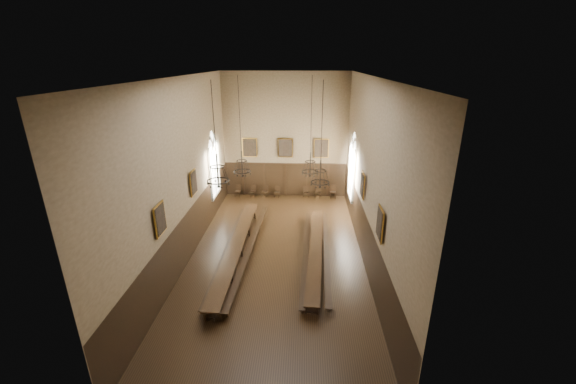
# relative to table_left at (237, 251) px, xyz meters

# --- Properties ---
(floor) EXTENTS (9.00, 18.00, 0.02)m
(floor) POSITION_rel_table_left_xyz_m (2.04, 0.20, -0.42)
(floor) COLOR black
(floor) RESTS_ON ground
(ceiling) EXTENTS (9.00, 18.00, 0.02)m
(ceiling) POSITION_rel_table_left_xyz_m (2.04, 0.20, 8.60)
(ceiling) COLOR black
(ceiling) RESTS_ON ground
(wall_back) EXTENTS (9.00, 0.02, 9.00)m
(wall_back) POSITION_rel_table_left_xyz_m (2.04, 9.21, 4.09)
(wall_back) COLOR #826D50
(wall_back) RESTS_ON ground
(wall_front) EXTENTS (9.00, 0.02, 9.00)m
(wall_front) POSITION_rel_table_left_xyz_m (2.04, -8.81, 4.09)
(wall_front) COLOR #826D50
(wall_front) RESTS_ON ground
(wall_left) EXTENTS (0.02, 18.00, 9.00)m
(wall_left) POSITION_rel_table_left_xyz_m (-2.47, 0.20, 4.09)
(wall_left) COLOR #826D50
(wall_left) RESTS_ON ground
(wall_right) EXTENTS (0.02, 18.00, 9.00)m
(wall_right) POSITION_rel_table_left_xyz_m (6.55, 0.20, 4.09)
(wall_right) COLOR #826D50
(wall_right) RESTS_ON ground
(wainscot_panelling) EXTENTS (9.00, 18.00, 2.50)m
(wainscot_panelling) POSITION_rel_table_left_xyz_m (2.04, 0.20, 0.84)
(wainscot_panelling) COLOR black
(wainscot_panelling) RESTS_ON floor
(table_left) EXTENTS (0.82, 10.60, 0.83)m
(table_left) POSITION_rel_table_left_xyz_m (0.00, 0.00, 0.00)
(table_left) COLOR black
(table_left) RESTS_ON floor
(table_right) EXTENTS (1.21, 9.30, 0.72)m
(table_right) POSITION_rel_table_left_xyz_m (4.08, -0.04, -0.05)
(table_right) COLOR black
(table_right) RESTS_ON floor
(bench_left_outer) EXTENTS (0.35, 10.09, 0.45)m
(bench_left_outer) POSITION_rel_table_left_xyz_m (-0.54, 0.27, -0.12)
(bench_left_outer) COLOR black
(bench_left_outer) RESTS_ON floor
(bench_left_inner) EXTENTS (0.77, 10.68, 0.48)m
(bench_left_inner) POSITION_rel_table_left_xyz_m (0.62, 0.40, -0.11)
(bench_left_inner) COLOR black
(bench_left_inner) RESTS_ON floor
(bench_right_inner) EXTENTS (0.61, 9.44, 0.42)m
(bench_right_inner) POSITION_rel_table_left_xyz_m (3.59, 0.20, -0.14)
(bench_right_inner) COLOR black
(bench_right_inner) RESTS_ON floor
(bench_right_outer) EXTENTS (0.60, 9.29, 0.42)m
(bench_right_outer) POSITION_rel_table_left_xyz_m (4.65, 0.28, -0.15)
(bench_right_outer) COLOR black
(bench_right_outer) RESTS_ON floor
(chair_0) EXTENTS (0.45, 0.45, 0.88)m
(chair_0) POSITION_rel_table_left_xyz_m (-1.53, 8.72, -0.15)
(chair_0) COLOR black
(chair_0) RESTS_ON floor
(chair_1) EXTENTS (0.47, 0.47, 0.93)m
(chair_1) POSITION_rel_table_left_xyz_m (-0.37, 8.73, -0.13)
(chair_1) COLOR black
(chair_1) RESTS_ON floor
(chair_2) EXTENTS (0.51, 0.52, 0.91)m
(chair_2) POSITION_rel_table_left_xyz_m (0.51, 8.74, -0.14)
(chair_2) COLOR black
(chair_2) RESTS_ON floor
(chair_3) EXTENTS (0.46, 0.46, 0.87)m
(chair_3) POSITION_rel_table_left_xyz_m (1.44, 8.69, -0.15)
(chair_3) COLOR black
(chair_3) RESTS_ON floor
(chair_5) EXTENTS (0.42, 0.42, 0.86)m
(chair_5) POSITION_rel_table_left_xyz_m (3.61, 8.73, -0.15)
(chair_5) COLOR black
(chair_5) RESTS_ON floor
(chair_6) EXTENTS (0.46, 0.46, 0.90)m
(chair_6) POSITION_rel_table_left_xyz_m (4.50, 8.78, -0.14)
(chair_6) COLOR black
(chair_6) RESTS_ON floor
(chair_7) EXTENTS (0.45, 0.45, 1.00)m
(chair_7) POSITION_rel_table_left_xyz_m (5.60, 8.74, -0.11)
(chair_7) COLOR black
(chair_7) RESTS_ON floor
(chandelier_back_left) EXTENTS (0.93, 0.93, 5.21)m
(chandelier_back_left) POSITION_rel_table_left_xyz_m (0.03, 2.44, 3.86)
(chandelier_back_left) COLOR black
(chandelier_back_left) RESTS_ON ceiling
(chandelier_back_right) EXTENTS (0.89, 0.89, 5.22)m
(chandelier_back_right) POSITION_rel_table_left_xyz_m (3.75, 2.61, 3.85)
(chandelier_back_right) COLOR black
(chandelier_back_right) RESTS_ON ceiling
(chandelier_front_left) EXTENTS (0.95, 0.95, 4.24)m
(chandelier_front_left) POSITION_rel_table_left_xyz_m (-0.20, -2.00, 4.78)
(chandelier_front_left) COLOR black
(chandelier_front_left) RESTS_ON ceiling
(chandelier_front_right) EXTENTS (0.79, 0.79, 4.27)m
(chandelier_front_right) POSITION_rel_table_left_xyz_m (4.10, -1.83, 4.76)
(chandelier_front_right) COLOR black
(chandelier_front_right) RESTS_ON ceiling
(portrait_back_0) EXTENTS (1.10, 0.12, 1.40)m
(portrait_back_0) POSITION_rel_table_left_xyz_m (-0.56, 9.08, 3.29)
(portrait_back_0) COLOR #BF882D
(portrait_back_0) RESTS_ON wall_back
(portrait_back_1) EXTENTS (1.10, 0.12, 1.40)m
(portrait_back_1) POSITION_rel_table_left_xyz_m (2.04, 9.08, 3.29)
(portrait_back_1) COLOR #BF882D
(portrait_back_1) RESTS_ON wall_back
(portrait_back_2) EXTENTS (1.10, 0.12, 1.40)m
(portrait_back_2) POSITION_rel_table_left_xyz_m (4.64, 9.08, 3.29)
(portrait_back_2) COLOR #BF882D
(portrait_back_2) RESTS_ON wall_back
(portrait_left_0) EXTENTS (0.12, 1.00, 1.30)m
(portrait_left_0) POSITION_rel_table_left_xyz_m (-2.34, 1.20, 3.29)
(portrait_left_0) COLOR #BF882D
(portrait_left_0) RESTS_ON wall_left
(portrait_left_1) EXTENTS (0.12, 1.00, 1.30)m
(portrait_left_1) POSITION_rel_table_left_xyz_m (-2.34, -3.30, 3.29)
(portrait_left_1) COLOR #BF882D
(portrait_left_1) RESTS_ON wall_left
(portrait_right_0) EXTENTS (0.12, 1.00, 1.30)m
(portrait_right_0) POSITION_rel_table_left_xyz_m (6.42, 1.20, 3.29)
(portrait_right_0) COLOR #BF882D
(portrait_right_0) RESTS_ON wall_right
(portrait_right_1) EXTENTS (0.12, 1.00, 1.30)m
(portrait_right_1) POSITION_rel_table_left_xyz_m (6.42, -3.30, 3.29)
(portrait_right_1) COLOR #BF882D
(portrait_right_1) RESTS_ON wall_right
(window_right) EXTENTS (0.20, 2.20, 4.60)m
(window_right) POSITION_rel_table_left_xyz_m (6.47, 5.70, 2.99)
(window_right) COLOR white
(window_right) RESTS_ON wall_right
(window_left) EXTENTS (0.20, 2.20, 4.60)m
(window_left) POSITION_rel_table_left_xyz_m (-2.39, 5.70, 2.99)
(window_left) COLOR white
(window_left) RESTS_ON wall_left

